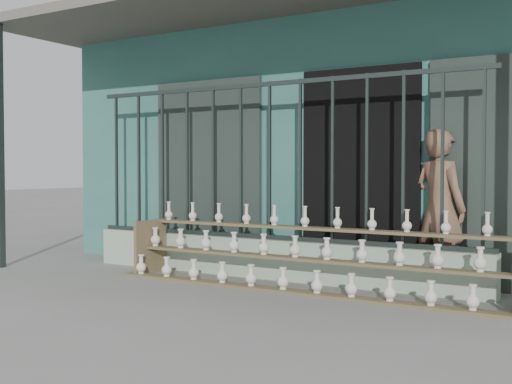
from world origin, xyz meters
The scene contains 6 objects.
ground centered at (0.00, 0.00, 0.00)m, with size 60.00×60.00×0.00m, color slate.
workshop_building centered at (0.00, 4.23, 1.62)m, with size 7.40×6.60×3.21m.
parapet_wall centered at (0.00, 1.30, 0.23)m, with size 5.00×0.20×0.45m, color #9AB097.
security_fence centered at (0.00, 1.30, 1.35)m, with size 5.00×0.04×1.80m.
shelf_rack centered at (0.72, 0.89, 0.36)m, with size 4.50×0.68×0.85m.
elderly_woman centered at (1.83, 1.70, 0.84)m, with size 0.61×0.40×1.67m, color brown.
Camera 1 is at (3.65, -5.03, 1.25)m, focal length 45.00 mm.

